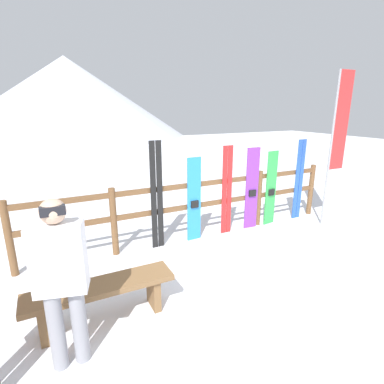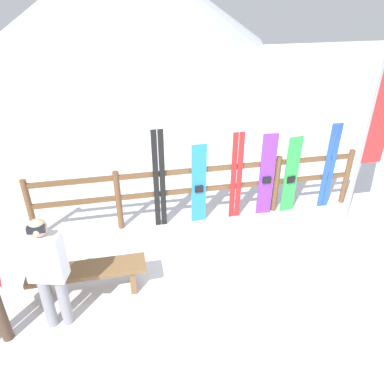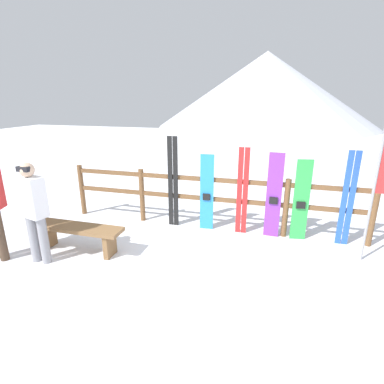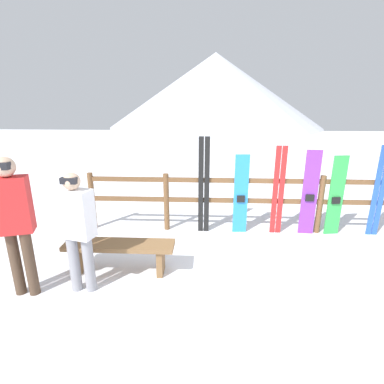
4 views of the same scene
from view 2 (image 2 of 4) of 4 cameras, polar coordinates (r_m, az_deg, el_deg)
The scene contains 11 objects.
ground_plane at distance 5.28m, azimuth 5.92°, elevation -15.32°, with size 40.00×40.00×0.00m, color white.
fence at distance 6.35m, azimuth 1.29°, elevation 0.82°, with size 5.63×0.10×1.07m.
bench at distance 5.23m, azimuth -15.54°, elevation -12.00°, with size 1.52×0.36×0.45m.
person_white at distance 4.60m, azimuth -21.16°, elevation -10.71°, with size 0.46×0.32×1.55m.
ski_pair_black at distance 6.09m, azimuth -5.01°, elevation 1.79°, with size 0.20×0.02×1.74m.
snowboard_blue at distance 6.26m, azimuth 1.05°, elevation 1.11°, with size 0.25×0.06×1.44m.
ski_pair_red at distance 6.38m, azimuth 6.78°, elevation 2.33°, with size 0.20×0.02×1.60m.
snowboard_purple at distance 6.58m, azimuth 11.31°, elevation 2.45°, with size 0.26×0.07×1.53m.
snowboard_green at distance 6.78m, azimuth 14.86°, elevation 2.44°, with size 0.27×0.08×1.44m.
ski_pair_blue at distance 7.08m, azimuth 20.21°, elevation 3.61°, with size 0.20×0.02×1.62m.
rental_flag at distance 6.54m, azimuth 26.26°, elevation 9.38°, with size 0.40×0.04×2.86m.
Camera 2 is at (-1.26, -3.50, 3.75)m, focal length 35.00 mm.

